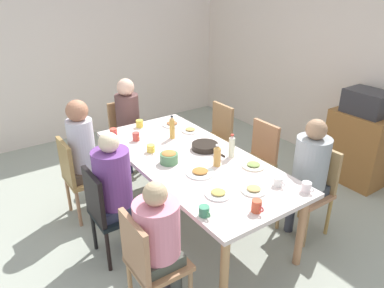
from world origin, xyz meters
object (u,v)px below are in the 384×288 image
(plate_1, at_px, (200,172))
(plate_2, at_px, (253,165))
(plate_5, at_px, (172,124))
(cup_0, at_px, (114,132))
(person_0, at_px, (310,168))
(person_2, at_px, (114,185))
(chair_0, at_px, (313,186))
(cup_3, at_px, (204,211))
(chair_1, at_px, (258,157))
(plate_0, at_px, (254,190))
(cup_5, at_px, (278,181))
(chair_3, at_px, (216,135))
(person_6, at_px, (159,236))
(serving_pan, at_px, (205,146))
(microwave, at_px, (367,102))
(chair_4, at_px, (126,131))
(bottle_2, at_px, (232,146))
(cup_7, at_px, (257,206))
(person_5, at_px, (84,150))
(chair_6, at_px, (149,260))
(chair_2, at_px, (107,209))
(person_4, at_px, (128,117))
(cup_4, at_px, (140,124))
(dining_table, at_px, (192,164))
(bottle_0, at_px, (172,128))
(cup_2, at_px, (307,187))
(chair_5, at_px, (78,174))
(bottle_1, at_px, (217,156))
(plate_3, at_px, (218,193))
(side_cabinet, at_px, (358,148))
(plate_4, at_px, (190,130))
(cup_6, at_px, (136,137))

(plate_1, xyz_separation_m, plate_2, (0.18, 0.49, 0.00))
(plate_5, xyz_separation_m, cup_0, (-0.12, -0.69, 0.02))
(person_0, xyz_separation_m, person_2, (-0.77, -1.64, 0.00))
(chair_0, height_order, cup_3, chair_0)
(chair_1, distance_m, plate_0, 1.18)
(plate_1, relative_size, cup_5, 2.20)
(chair_3, bearing_deg, person_6, -48.42)
(chair_0, bearing_deg, serving_pan, -141.22)
(cup_3, distance_m, microwave, 2.69)
(chair_4, height_order, bottle_2, bottle_2)
(cup_7, bearing_deg, plate_1, -179.25)
(person_5, relative_size, chair_6, 1.44)
(chair_2, bearing_deg, person_4, 147.72)
(person_4, bearing_deg, plate_5, 26.37)
(chair_0, relative_size, plate_5, 3.79)
(cup_4, bearing_deg, plate_0, 4.12)
(dining_table, bearing_deg, plate_5, 160.77)
(chair_3, xyz_separation_m, cup_3, (1.60, -1.37, 0.29))
(serving_pan, height_order, cup_0, cup_0)
(bottle_0, bearing_deg, serving_pan, 16.78)
(plate_1, distance_m, cup_0, 1.29)
(plate_2, xyz_separation_m, plate_5, (-1.32, -0.07, 0.00))
(dining_table, distance_m, plate_0, 0.80)
(cup_3, bearing_deg, cup_2, 77.00)
(plate_2, relative_size, cup_5, 1.84)
(chair_5, bearing_deg, bottle_1, 44.50)
(chair_3, distance_m, cup_5, 1.74)
(person_2, xyz_separation_m, plate_0, (0.79, 0.90, 0.04))
(plate_3, bearing_deg, bottle_0, 166.01)
(person_2, xyz_separation_m, plate_5, (-0.84, 1.11, 0.04))
(chair_5, xyz_separation_m, cup_4, (-0.24, 0.86, 0.29))
(plate_5, bearing_deg, person_4, -153.63)
(chair_4, xyz_separation_m, microwave, (1.97, 2.19, 0.53))
(plate_5, distance_m, cup_0, 0.71)
(side_cabinet, bearing_deg, plate_5, -124.17)
(dining_table, bearing_deg, chair_6, -49.86)
(cup_5, bearing_deg, plate_4, 177.72)
(chair_6, bearing_deg, plate_0, 88.73)
(plate_1, bearing_deg, cup_6, -171.58)
(person_6, height_order, cup_0, person_6)
(chair_6, distance_m, person_6, 0.20)
(chair_0, xyz_separation_m, chair_4, (-2.30, -0.91, 0.00))
(chair_5, height_order, bottle_1, bottle_1)
(person_2, distance_m, cup_6, 0.88)
(person_0, relative_size, microwave, 2.55)
(plate_0, height_order, plate_2, same)
(dining_table, xyz_separation_m, chair_4, (-1.53, 0.00, -0.18))
(dining_table, height_order, cup_3, cup_3)
(bottle_0, bearing_deg, chair_5, -103.95)
(cup_3, bearing_deg, plate_1, 147.06)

